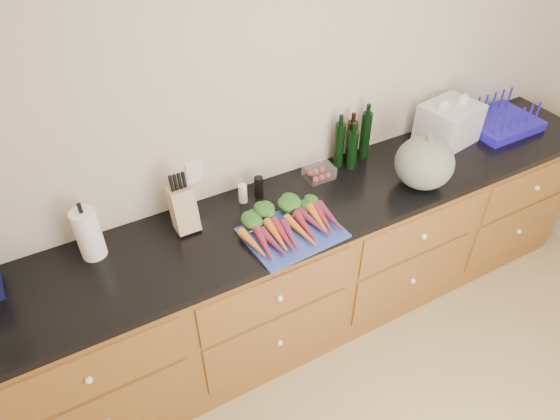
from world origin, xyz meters
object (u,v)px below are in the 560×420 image
squash (424,163)px  dish_rack (500,121)px  paper_towel (89,234)px  tomato_box (319,172)px  carrots (288,222)px  knife_block (183,209)px  cutting_board (292,233)px

squash → dish_rack: bearing=15.1°
dish_rack → squash: bearing=-164.9°
paper_towel → tomato_box: 1.23m
carrots → squash: bearing=-2.4°
knife_block → dish_rack: (2.09, -0.06, -0.07)m
dish_rack → cutting_board: bearing=-171.8°
knife_block → squash: bearing=-13.2°
squash → paper_towel: (-1.68, 0.31, -0.01)m
cutting_board → carrots: carrots is taller
carrots → paper_towel: (-0.87, 0.28, 0.09)m
cutting_board → paper_towel: bearing=159.8°
knife_block → dish_rack: 2.09m
tomato_box → dish_rack: dish_rack is taller
squash → paper_towel: squash is taller
squash → knife_block: bearing=166.8°
knife_block → tomato_box: knife_block is taller
cutting_board → knife_block: knife_block is taller
paper_towel → cutting_board: bearing=-20.2°
squash → dish_rack: squash is taller
carrots → dish_rack: (1.66, 0.20, 0.00)m
carrots → tomato_box: bearing=38.5°
cutting_board → dish_rack: dish_rack is taller
cutting_board → knife_block: bearing=145.2°
knife_block → dish_rack: knife_block is taller
cutting_board → tomato_box: tomato_box is taller
tomato_box → carrots: bearing=-141.5°
tomato_box → dish_rack: size_ratio=0.34×
carrots → tomato_box: 0.46m
cutting_board → carrots: size_ratio=0.99×
carrots → squash: 0.81m
paper_towel → knife_block: paper_towel is taller
cutting_board → paper_towel: size_ratio=1.80×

